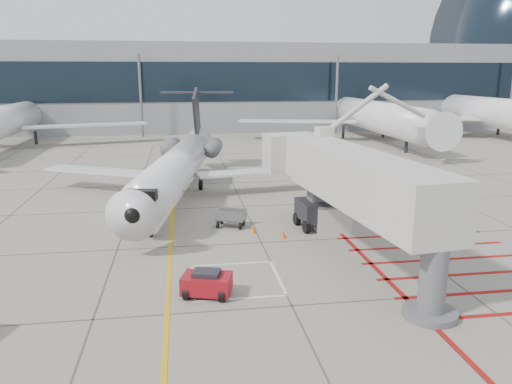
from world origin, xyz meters
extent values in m
plane|color=gray|center=(0.00, 0.00, 0.00)|extent=(260.00, 260.00, 0.00)
cone|color=orange|center=(-0.20, 5.85, 0.26)|extent=(0.38, 0.38, 0.53)
cone|color=#F3550C|center=(1.41, 4.68, 0.23)|extent=(0.33, 0.33, 0.45)
cube|color=gray|center=(10.00, 70.00, 7.00)|extent=(180.00, 28.00, 14.00)
cube|color=black|center=(10.00, 55.95, 8.00)|extent=(180.00, 0.10, 6.00)
camera|label=1|loc=(-4.32, -22.61, 9.46)|focal=35.00mm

